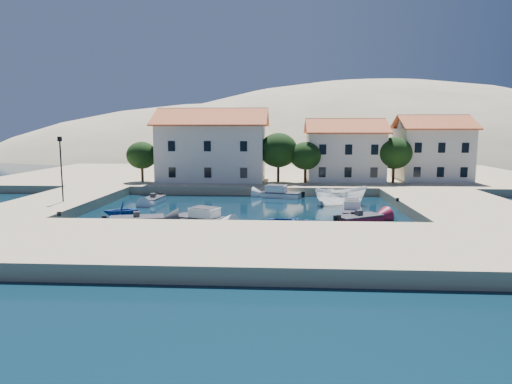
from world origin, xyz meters
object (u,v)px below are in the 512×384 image
(building_right, at_px, (432,147))
(cabin_cruiser_east, at_px, (352,210))
(building_left, at_px, (213,144))
(lamppost, at_px, (61,163))
(cabin_cruiser_south, at_px, (199,218))
(boat_east, at_px, (341,205))
(rowboat_south, at_px, (296,228))
(building_mid, at_px, (344,149))

(building_right, relative_size, cabin_cruiser_east, 2.09)
(building_left, xyz_separation_m, lamppost, (-11.50, -20.00, -1.18))
(cabin_cruiser_south, height_order, boat_east, cabin_cruiser_south)
(lamppost, xyz_separation_m, cabin_cruiser_east, (27.50, -0.29, -4.28))
(rowboat_south, relative_size, cabin_cruiser_east, 1.13)
(building_mid, height_order, building_right, building_right)
(boat_east, bearing_deg, building_left, 38.53)
(rowboat_south, distance_m, cabin_cruiser_east, 7.72)
(building_mid, bearing_deg, cabin_cruiser_east, -95.35)
(cabin_cruiser_east, relative_size, boat_east, 0.81)
(building_right, bearing_deg, lamppost, -152.07)
(building_right, xyz_separation_m, boat_east, (-14.28, -16.42, -5.47))
(building_mid, distance_m, cabin_cruiser_south, 30.36)
(building_left, distance_m, cabin_cruiser_east, 26.41)
(cabin_cruiser_south, bearing_deg, building_left, 121.44)
(building_left, relative_size, cabin_cruiser_east, 3.26)
(building_mid, height_order, rowboat_south, building_mid)
(building_mid, height_order, cabin_cruiser_east, building_mid)
(building_right, xyz_separation_m, cabin_cruiser_south, (-27.45, -26.70, -5.00))
(cabin_cruiser_south, height_order, rowboat_south, cabin_cruiser_south)
(building_left, height_order, cabin_cruiser_south, building_left)
(building_mid, distance_m, boat_east, 16.44)
(building_left, bearing_deg, lamppost, -119.90)
(building_mid, distance_m, rowboat_south, 28.34)
(building_right, height_order, cabin_cruiser_east, building_right)
(building_left, distance_m, cabin_cruiser_south, 25.42)
(cabin_cruiser_south, bearing_deg, building_right, 69.75)
(lamppost, distance_m, boat_east, 28.19)
(building_right, distance_m, boat_east, 22.43)
(building_left, distance_m, building_mid, 18.04)
(rowboat_south, relative_size, boat_east, 0.92)
(rowboat_south, bearing_deg, cabin_cruiser_south, 94.83)
(building_left, relative_size, rowboat_south, 2.89)
(building_mid, height_order, boat_east, building_mid)
(rowboat_south, bearing_deg, building_left, 35.55)
(building_mid, bearing_deg, rowboat_south, -105.21)
(cabin_cruiser_east, bearing_deg, building_left, 44.67)
(building_mid, distance_m, building_right, 12.04)
(building_left, height_order, cabin_cruiser_east, building_left)
(building_left, xyz_separation_m, cabin_cruiser_east, (16.00, -20.29, -5.46))
(rowboat_south, xyz_separation_m, cabin_cruiser_east, (5.31, 5.59, 0.48))
(building_mid, relative_size, cabin_cruiser_south, 2.20)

